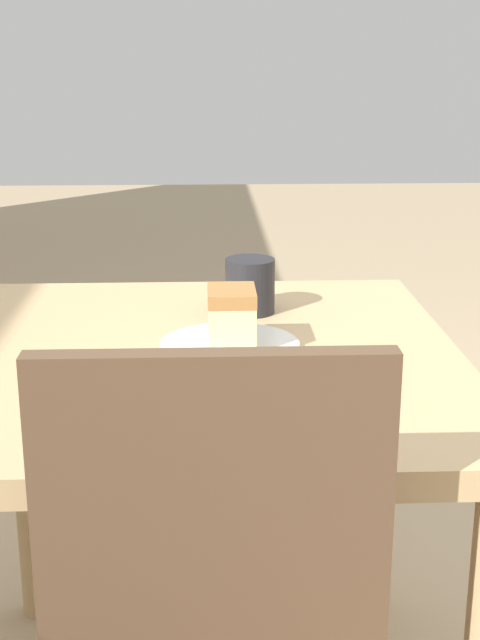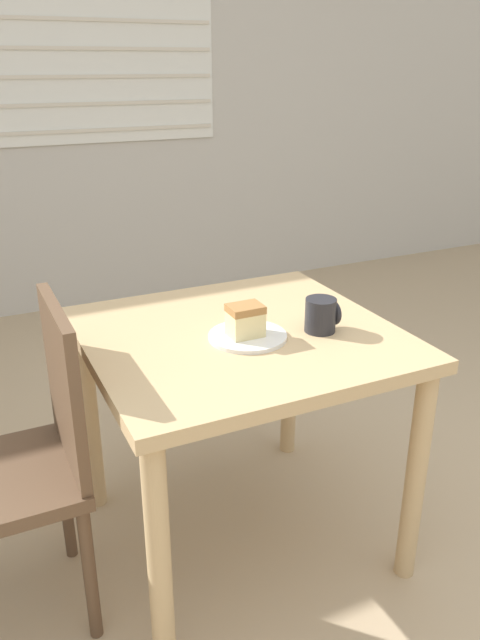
{
  "view_description": "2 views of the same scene",
  "coord_description": "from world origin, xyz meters",
  "px_view_note": "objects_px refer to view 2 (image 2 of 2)",
  "views": [
    {
      "loc": [
        -1.44,
        0.58,
        1.21
      ],
      "look_at": [
        -0.07,
        0.53,
        0.8
      ],
      "focal_mm": 50.0,
      "sensor_mm": 36.0,
      "label": 1
    },
    {
      "loc": [
        -0.8,
        -0.92,
        1.48
      ],
      "look_at": [
        -0.13,
        0.51,
        0.83
      ],
      "focal_mm": 35.0,
      "sensor_mm": 36.0,
      "label": 2
    }
  ],
  "objects_px": {
    "dining_table_near": "(240,367)",
    "chair_near_window": "(27,459)",
    "coffee_mug": "(322,315)",
    "cake_slice": "(245,320)",
    "plate": "(248,336)"
  },
  "relations": [
    {
      "from": "plate",
      "to": "coffee_mug",
      "type": "height_order",
      "value": "coffee_mug"
    },
    {
      "from": "coffee_mug",
      "to": "dining_table_near",
      "type": "bearing_deg",
      "value": 156.22
    },
    {
      "from": "plate",
      "to": "coffee_mug",
      "type": "xyz_separation_m",
      "value": [
        0.22,
        -0.04,
        0.04
      ]
    },
    {
      "from": "dining_table_near",
      "to": "cake_slice",
      "type": "height_order",
      "value": "cake_slice"
    },
    {
      "from": "dining_table_near",
      "to": "cake_slice",
      "type": "relative_size",
      "value": 9.14
    },
    {
      "from": "cake_slice",
      "to": "chair_near_window",
      "type": "bearing_deg",
      "value": 176.64
    },
    {
      "from": "chair_near_window",
      "to": "coffee_mug",
      "type": "xyz_separation_m",
      "value": [
        0.85,
        -0.08,
        0.29
      ]
    },
    {
      "from": "dining_table_near",
      "to": "chair_near_window",
      "type": "distance_m",
      "value": 0.65
    },
    {
      "from": "dining_table_near",
      "to": "plate",
      "type": "xyz_separation_m",
      "value": [
        -0.0,
        -0.05,
        0.12
      ]
    },
    {
      "from": "chair_near_window",
      "to": "plate",
      "type": "height_order",
      "value": "chair_near_window"
    },
    {
      "from": "dining_table_near",
      "to": "coffee_mug",
      "type": "relative_size",
      "value": 8.84
    },
    {
      "from": "cake_slice",
      "to": "coffee_mug",
      "type": "height_order",
      "value": "cake_slice"
    },
    {
      "from": "chair_near_window",
      "to": "cake_slice",
      "type": "distance_m",
      "value": 0.69
    },
    {
      "from": "dining_table_near",
      "to": "chair_near_window",
      "type": "xyz_separation_m",
      "value": [
        -0.63,
        -0.02,
        -0.13
      ]
    },
    {
      "from": "dining_table_near",
      "to": "cake_slice",
      "type": "xyz_separation_m",
      "value": [
        -0.01,
        -0.06,
        0.17
      ]
    }
  ]
}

